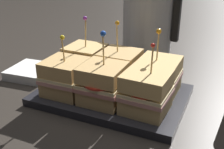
% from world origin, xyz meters
% --- Properties ---
extents(ground_plane, '(6.00, 6.00, 0.00)m').
position_xyz_m(ground_plane, '(0.00, 0.00, 0.00)').
color(ground_plane, '#2D2823').
extents(serving_platter, '(0.33, 0.23, 0.02)m').
position_xyz_m(serving_platter, '(0.00, 0.00, 0.01)').
color(serving_platter, '#232328').
rests_on(serving_platter, ground_plane).
extents(sandwich_front_left, '(0.09, 0.09, 0.14)m').
position_xyz_m(sandwich_front_left, '(-0.09, -0.05, 0.06)').
color(sandwich_front_left, tan).
rests_on(sandwich_front_left, serving_platter).
extents(sandwich_front_center, '(0.09, 0.09, 0.16)m').
position_xyz_m(sandwich_front_center, '(0.00, -0.05, 0.06)').
color(sandwich_front_center, tan).
rests_on(sandwich_front_center, serving_platter).
extents(sandwich_front_right, '(0.10, 0.10, 0.14)m').
position_xyz_m(sandwich_front_right, '(0.10, -0.05, 0.06)').
color(sandwich_front_right, tan).
rests_on(sandwich_front_right, serving_platter).
extents(sandwich_back_left, '(0.09, 0.10, 0.16)m').
position_xyz_m(sandwich_back_left, '(-0.09, 0.05, 0.06)').
color(sandwich_back_left, tan).
rests_on(sandwich_back_left, serving_platter).
extents(sandwich_back_center, '(0.09, 0.09, 0.16)m').
position_xyz_m(sandwich_back_center, '(0.00, 0.05, 0.06)').
color(sandwich_back_center, tan).
rests_on(sandwich_back_center, serving_platter).
extents(sandwich_back_right, '(0.09, 0.09, 0.15)m').
position_xyz_m(sandwich_back_right, '(0.10, 0.05, 0.06)').
color(sandwich_back_right, tan).
rests_on(sandwich_back_right, serving_platter).
extents(kettle_steel, '(0.18, 0.16, 0.27)m').
position_xyz_m(kettle_steel, '(-0.02, 0.32, 0.12)').
color(kettle_steel, '#B7BABF').
rests_on(kettle_steel, ground_plane).
extents(napkin_stack, '(0.12, 0.12, 0.02)m').
position_xyz_m(napkin_stack, '(-0.25, 0.03, 0.01)').
color(napkin_stack, white).
rests_on(napkin_stack, ground_plane).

